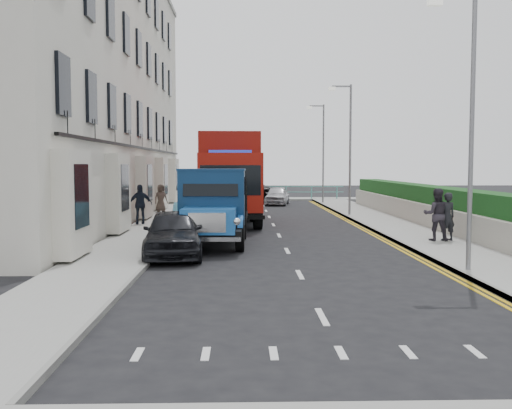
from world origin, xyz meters
The scene contains 22 objects.
ground centered at (0.00, 0.00, 0.00)m, with size 120.00×120.00×0.00m, color black.
pavement_west centered at (-5.20, 9.00, 0.06)m, with size 2.40×38.00×0.12m, color gray.
pavement_east centered at (5.30, 9.00, 0.06)m, with size 2.60×38.00×0.12m, color gray.
promenade centered at (0.00, 29.00, 0.06)m, with size 30.00×2.50×0.12m, color gray.
sea_plane centered at (0.00, 60.00, 0.00)m, with size 120.00×120.00×0.00m, color slate.
terrace_west centered at (-9.47, 13.00, 7.17)m, with size 6.31×30.20×14.25m.
garden_east centered at (7.21, 9.00, 0.90)m, with size 1.45×28.00×1.75m.
seafront_railing centered at (0.00, 28.20, 0.58)m, with size 13.00×0.08×1.11m.
lamp_near centered at (4.18, -2.00, 4.00)m, with size 1.23×0.18×7.00m.
lamp_mid centered at (4.18, 14.00, 4.00)m, with size 1.23×0.18×7.00m.
lamp_far centered at (4.18, 24.00, 4.00)m, with size 1.23×0.18×7.00m.
bedford_lorry centered at (-2.44, 2.90, 1.20)m, with size 2.34×5.58×2.60m.
red_lorry centered at (-2.07, 11.42, 2.28)m, with size 3.04×8.28×4.29m.
parked_car_front centered at (-3.55, 1.00, 0.72)m, with size 1.69×4.21×1.43m, color black.
parked_car_mid centered at (-3.60, 7.00, 0.61)m, with size 1.30×3.73×1.23m, color #5AA7C1.
parked_car_rear centered at (-3.41, 12.77, 0.78)m, with size 2.18×5.37×1.56m, color #B5B7BB.
seafront_car_left centered at (-0.83, 26.69, 0.80)m, with size 2.65×5.74×1.60m, color black.
seafront_car_right centered at (1.00, 23.26, 0.64)m, with size 1.51×3.76×1.28m, color #B9B9BE.
pedestrian_east_near centered at (5.73, 3.49, 0.97)m, with size 0.62×0.40×1.69m, color black.
pedestrian_east_far centered at (5.36, 3.50, 1.04)m, with size 0.89×0.70×1.84m, color #2C2730.
pedestrian_west_near centered at (-6.00, 9.33, 1.01)m, with size 1.04×0.43×1.78m, color black.
pedestrian_west_far centered at (-6.00, 15.77, 0.90)m, with size 0.76×0.50×1.56m, color #41362F.
Camera 1 is at (-1.47, -16.22, 2.78)m, focal length 40.00 mm.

